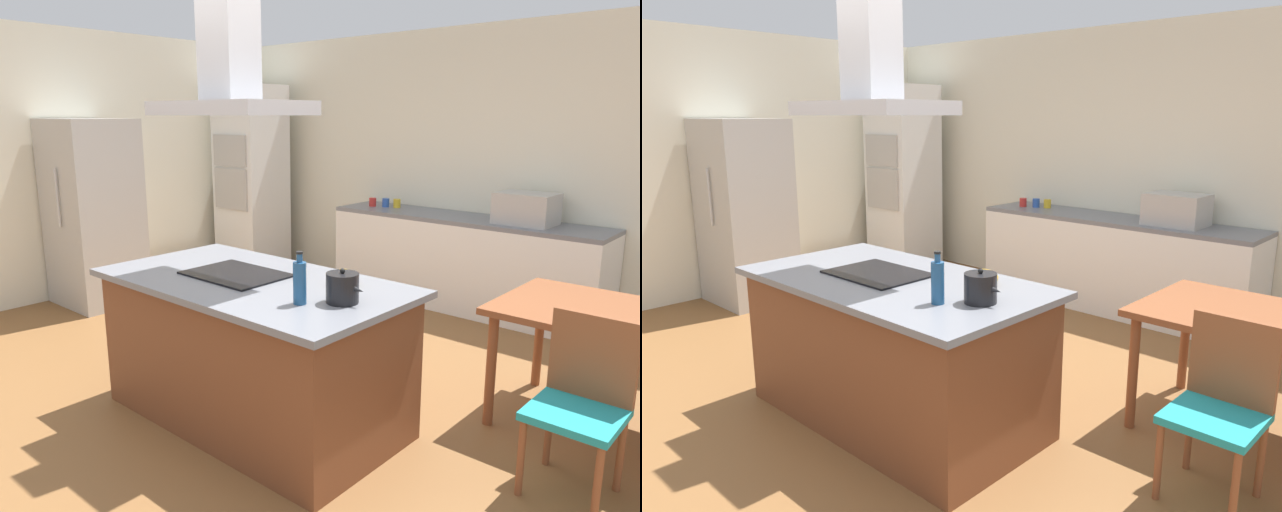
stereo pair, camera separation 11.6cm
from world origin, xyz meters
TOP-DOWN VIEW (x-y plane):
  - ground at (0.00, 1.50)m, footprint 16.00×16.00m
  - wall_back at (0.00, 3.25)m, footprint 7.20×0.10m
  - wall_left at (-3.45, 1.00)m, footprint 0.10×8.80m
  - kitchen_island at (0.00, 0.00)m, footprint 1.92×1.03m
  - cooktop at (-0.14, 0.00)m, footprint 0.60×0.44m
  - tea_kettle at (0.70, 0.00)m, footprint 0.22×0.17m
  - olive_oil_bottle at (0.54, -0.16)m, footprint 0.07×0.07m
  - mixing_bowl at (0.49, 0.25)m, footprint 0.17×0.17m
  - back_counter at (-0.13, 2.88)m, footprint 2.71×0.62m
  - countertop_microwave at (0.46, 2.88)m, footprint 0.50×0.38m
  - coffee_mug_red at (-1.22, 2.85)m, footprint 0.08×0.08m
  - coffee_mug_blue at (-1.08, 2.91)m, footprint 0.08×0.08m
  - coffee_mug_yellow at (-0.97, 2.95)m, footprint 0.08×0.08m
  - wall_oven_stack at (-2.90, 2.65)m, footprint 0.70×0.66m
  - refrigerator at (-2.98, 0.62)m, footprint 0.80×0.73m
  - dining_table at (1.75, 1.26)m, footprint 1.40×0.90m
  - chair_facing_island at (1.75, 0.59)m, footprint 0.42×0.42m
  - range_hood at (-0.14, 0.00)m, footprint 0.90×0.55m

SIDE VIEW (x-z plane):
  - ground at x=0.00m, z-range 0.00..0.00m
  - back_counter at x=-0.13m, z-range 0.00..0.90m
  - kitchen_island at x=0.00m, z-range 0.00..0.90m
  - chair_facing_island at x=1.75m, z-range 0.06..0.95m
  - dining_table at x=1.75m, z-range 0.29..1.04m
  - cooktop at x=-0.14m, z-range 0.90..0.91m
  - refrigerator at x=-2.98m, z-range 0.00..1.82m
  - coffee_mug_red at x=-1.22m, z-range 0.90..0.99m
  - coffee_mug_blue at x=-1.08m, z-range 0.90..0.99m
  - coffee_mug_yellow at x=-0.97m, z-range 0.90..0.99m
  - mixing_bowl at x=0.49m, z-range 0.90..0.99m
  - tea_kettle at x=0.70m, z-range 0.89..1.07m
  - olive_oil_bottle at x=0.54m, z-range 0.88..1.16m
  - countertop_microwave at x=0.46m, z-range 0.90..1.18m
  - wall_oven_stack at x=-2.90m, z-range 0.00..2.20m
  - wall_back at x=0.00m, z-range 0.00..2.70m
  - wall_left at x=-3.45m, z-range 0.00..2.70m
  - range_hood at x=-0.14m, z-range 1.71..2.49m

